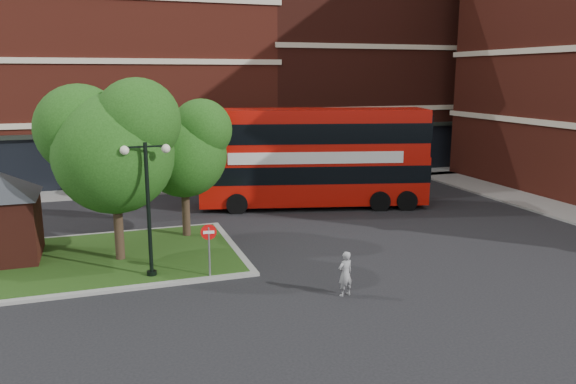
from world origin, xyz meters
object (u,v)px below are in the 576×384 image
object	(u,v)px
car_silver	(109,184)
car_white	(302,173)
bus	(313,151)
woman	(345,274)

from	to	relation	value
car_silver	car_white	xyz separation A→B (m)	(12.70, 0.00, -0.04)
bus	woman	distance (m)	13.35
bus	car_silver	xyz separation A→B (m)	(-10.86, 6.90, -2.45)
bus	car_white	world-z (taller)	bus
bus	woman	world-z (taller)	bus
bus	woman	bearing A→B (deg)	-92.39
bus	car_white	xyz separation A→B (m)	(1.84, 6.90, -2.49)
bus	woman	size ratio (longest dim) A/B	8.28
car_silver	bus	bearing A→B (deg)	-114.45
woman	car_silver	bearing A→B (deg)	-85.28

